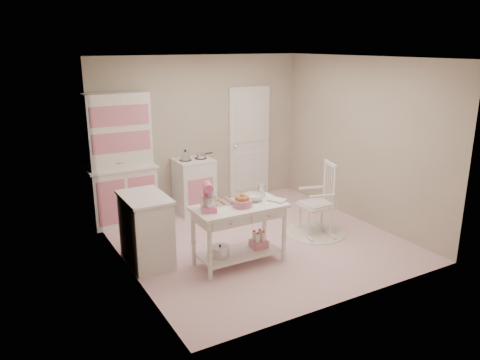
% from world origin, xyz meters
% --- Properties ---
extents(room_shell, '(3.84, 3.84, 2.62)m').
position_xyz_m(room_shell, '(0.00, 0.00, 1.65)').
color(room_shell, pink).
rests_on(room_shell, ground).
extents(door, '(0.82, 0.05, 2.04)m').
position_xyz_m(door, '(0.95, 1.87, 1.02)').
color(door, white).
rests_on(door, ground).
extents(hutch, '(1.06, 0.50, 2.08)m').
position_xyz_m(hutch, '(-1.49, 1.66, 1.04)').
color(hutch, white).
rests_on(hutch, ground).
extents(stove, '(0.62, 0.57, 0.92)m').
position_xyz_m(stove, '(-0.29, 1.61, 0.46)').
color(stove, white).
rests_on(stove, ground).
extents(base_cabinet, '(0.54, 0.84, 0.92)m').
position_xyz_m(base_cabinet, '(-1.63, 0.13, 0.46)').
color(base_cabinet, white).
rests_on(base_cabinet, ground).
extents(lace_rug, '(0.92, 0.92, 0.01)m').
position_xyz_m(lace_rug, '(0.91, -0.18, 0.01)').
color(lace_rug, white).
rests_on(lace_rug, ground).
extents(rocking_chair, '(0.66, 0.82, 1.10)m').
position_xyz_m(rocking_chair, '(0.91, -0.18, 0.55)').
color(rocking_chair, white).
rests_on(rocking_chair, ground).
extents(work_table, '(1.20, 0.60, 0.80)m').
position_xyz_m(work_table, '(-0.59, -0.49, 0.40)').
color(work_table, white).
rests_on(work_table, ground).
extents(stand_mixer, '(0.28, 0.33, 0.34)m').
position_xyz_m(stand_mixer, '(-1.01, -0.47, 0.97)').
color(stand_mixer, pink).
rests_on(stand_mixer, work_table).
extents(cookie_tray, '(0.34, 0.24, 0.02)m').
position_xyz_m(cookie_tray, '(-0.74, -0.31, 0.81)').
color(cookie_tray, silver).
rests_on(cookie_tray, work_table).
extents(bread_basket, '(0.25, 0.25, 0.09)m').
position_xyz_m(bread_basket, '(-0.57, -0.54, 0.85)').
color(bread_basket, '#D2788F').
rests_on(bread_basket, work_table).
extents(mixing_bowl, '(0.26, 0.26, 0.08)m').
position_xyz_m(mixing_bowl, '(-0.33, -0.41, 0.84)').
color(mixing_bowl, white).
rests_on(mixing_bowl, work_table).
extents(metal_pitcher, '(0.10, 0.10, 0.17)m').
position_xyz_m(metal_pitcher, '(-0.15, -0.33, 0.89)').
color(metal_pitcher, silver).
rests_on(metal_pitcher, work_table).
extents(recipe_book, '(0.25, 0.27, 0.02)m').
position_xyz_m(recipe_book, '(-0.14, -0.61, 0.81)').
color(recipe_book, white).
rests_on(recipe_book, work_table).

